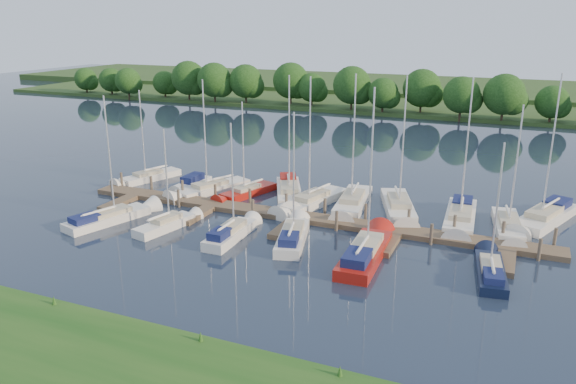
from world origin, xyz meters
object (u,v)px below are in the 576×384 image
at_px(sailboat_s_2, 231,234).
at_px(sailboat_n_0, 148,178).
at_px(sailboat_n_5, 311,203).
at_px(motorboat, 192,184).
at_px(dock, 296,219).

bearing_deg(sailboat_s_2, sailboat_n_0, 144.65).
bearing_deg(sailboat_n_5, motorboat, 11.19).
height_order(motorboat, sailboat_s_2, sailboat_s_2).
xyz_separation_m(motorboat, sailboat_n_5, (12.68, -0.75, -0.05)).
height_order(sailboat_n_0, motorboat, sailboat_n_0).
xyz_separation_m(sailboat_n_0, sailboat_s_2, (15.38, -10.54, 0.07)).
bearing_deg(dock, sailboat_n_5, 94.76).
distance_m(sailboat_n_5, sailboat_s_2, 9.85).
bearing_deg(motorboat, sailboat_n_5, 178.48).
relative_size(motorboat, sailboat_n_5, 0.45).
relative_size(sailboat_n_0, sailboat_s_2, 1.04).
relative_size(sailboat_n_0, sailboat_n_5, 0.81).
distance_m(dock, sailboat_n_0, 19.22).
height_order(sailboat_n_0, sailboat_n_5, sailboat_n_5).
distance_m(motorboat, sailboat_n_5, 12.70).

